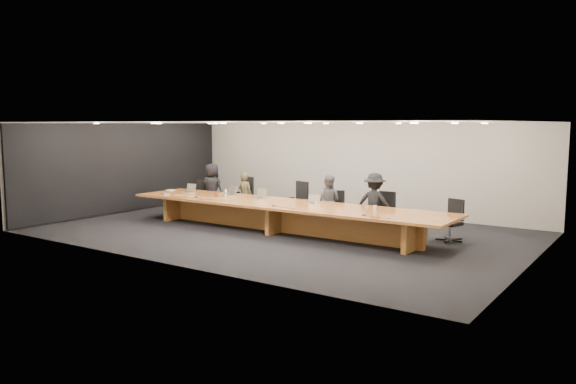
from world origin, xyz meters
name	(u,v)px	position (x,y,z in m)	size (l,w,h in m)	color
ground	(281,232)	(0.00, 0.00, 0.00)	(12.00, 12.00, 0.00)	black
back_wall	(355,168)	(0.00, 4.00, 1.40)	(12.00, 0.02, 2.80)	beige
left_wall_panel	(127,168)	(-5.94, 0.00, 1.37)	(0.08, 7.84, 2.74)	black
conference_table	(281,212)	(0.00, 0.00, 0.52)	(9.00, 1.80, 0.75)	brown
chair_far_left	(198,196)	(-4.09, 1.25, 0.50)	(0.51, 0.51, 1.00)	black
chair_left	(242,196)	(-2.41, 1.35, 0.60)	(0.61, 0.61, 1.21)	black
chair_mid_left	(296,202)	(-0.45, 1.34, 0.59)	(0.60, 0.60, 1.18)	black
chair_mid_right	(335,209)	(0.83, 1.32, 0.50)	(0.51, 0.51, 1.00)	black
chair_right	(383,212)	(2.21, 1.35, 0.53)	(0.54, 0.54, 1.07)	black
chair_far_right	(450,220)	(3.95, 1.30, 0.51)	(0.52, 0.52, 1.02)	black
person_a	(212,189)	(-3.46, 1.20, 0.77)	(0.76, 0.49, 1.55)	black
person_b	(245,195)	(-2.12, 1.16, 0.67)	(0.49, 0.32, 1.35)	#3C3621
person_c	(328,201)	(0.65, 1.25, 0.70)	(0.68, 0.53, 1.40)	#4C4C4E
person_d	(375,203)	(2.05, 1.17, 0.77)	(0.99, 0.57, 1.53)	black
laptop_a	(189,188)	(-3.54, 0.28, 0.88)	(0.32, 0.24, 0.26)	#C0B193
laptop_b	(229,190)	(-2.10, 0.41, 0.89)	(0.35, 0.26, 0.28)	tan
laptop_c	(258,193)	(-1.00, 0.32, 0.89)	(0.36, 0.26, 0.28)	#BBAA8F
laptop_d	(314,199)	(0.74, 0.37, 0.86)	(0.29, 0.21, 0.23)	tan
water_bottle	(226,193)	(-1.96, 0.12, 0.85)	(0.06, 0.06, 0.20)	silver
amber_mug	(216,195)	(-2.21, 0.00, 0.80)	(0.08, 0.08, 0.10)	#672E12
paper_cup_near	(316,203)	(0.96, 0.13, 0.80)	(0.08, 0.08, 0.10)	silver
paper_cup_far	(375,208)	(2.48, 0.30, 0.80)	(0.08, 0.08, 0.10)	silver
notepad	(170,190)	(-4.35, 0.32, 0.76)	(0.22, 0.18, 0.01)	white
lime_gadget	(171,190)	(-4.33, 0.30, 0.77)	(0.14, 0.08, 0.02)	#56B12F
av_box	(165,194)	(-3.76, -0.44, 0.77)	(0.22, 0.17, 0.03)	#B9BABF
mic_left	(196,197)	(-2.54, -0.46, 0.77)	(0.14, 0.14, 0.03)	black
mic_center	(274,205)	(0.17, -0.56, 0.77)	(0.12, 0.12, 0.03)	black
mic_right	(364,215)	(2.64, -0.60, 0.76)	(0.11, 0.11, 0.03)	black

